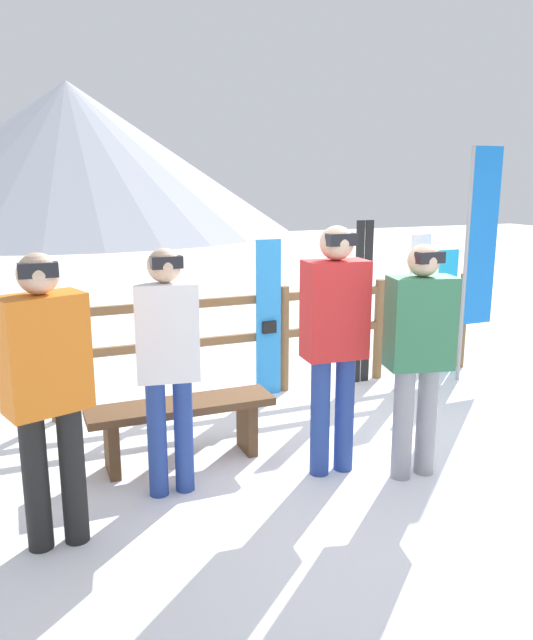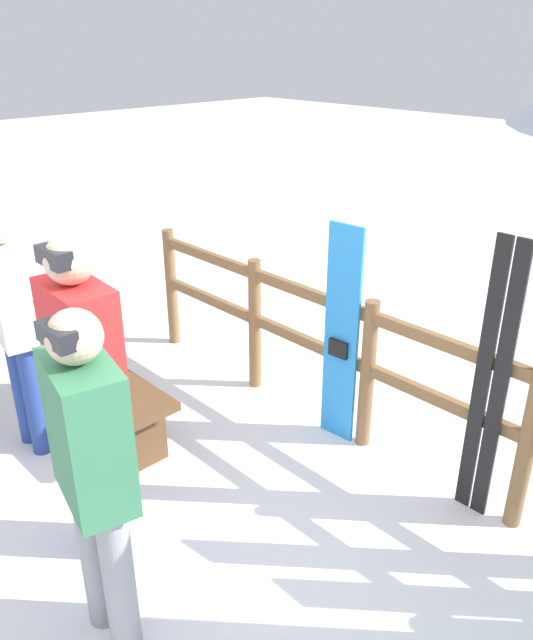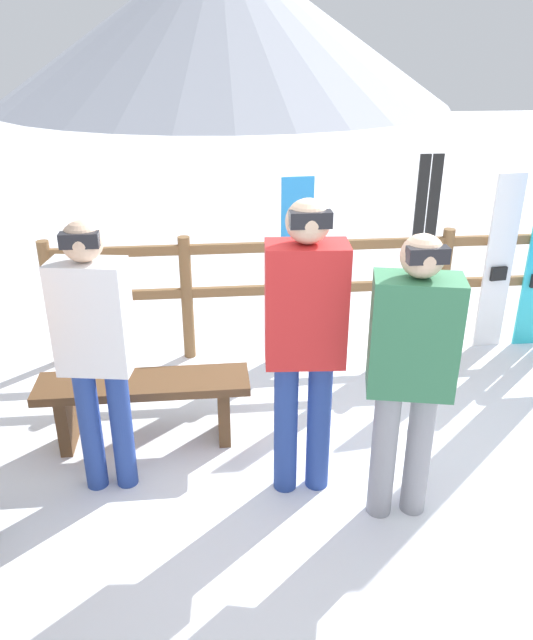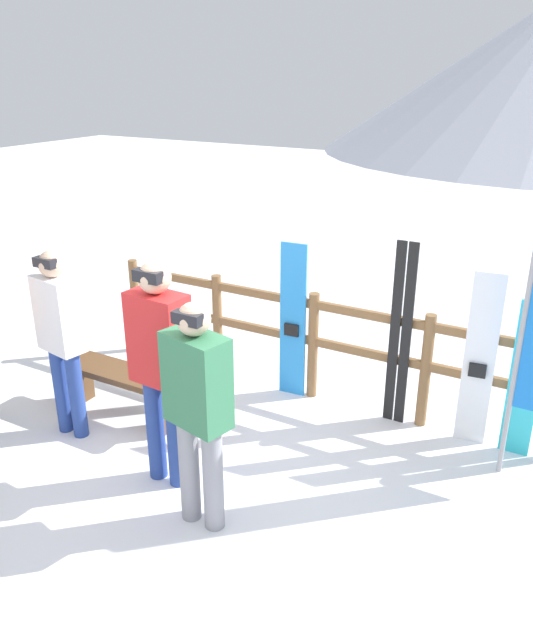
{
  "view_description": "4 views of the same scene",
  "coord_description": "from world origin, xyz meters",
  "px_view_note": "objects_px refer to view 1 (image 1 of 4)",
  "views": [
    {
      "loc": [
        -2.47,
        -3.86,
        2.14
      ],
      "look_at": [
        -0.54,
        0.89,
        0.97
      ],
      "focal_mm": 35.0,
      "sensor_mm": 36.0,
      "label": 1
    },
    {
      "loc": [
        2.17,
        -1.29,
        2.64
      ],
      "look_at": [
        -0.35,
        1.14,
        1.04
      ],
      "focal_mm": 35.0,
      "sensor_mm": 36.0,
      "label": 2
    },
    {
      "loc": [
        -0.93,
        -3.16,
        2.58
      ],
      "look_at": [
        -0.53,
        0.8,
        0.76
      ],
      "focal_mm": 35.0,
      "sensor_mm": 36.0,
      "label": 3
    },
    {
      "loc": [
        2.33,
        -3.3,
        3.08
      ],
      "look_at": [
        -0.18,
        1.15,
        1.0
      ],
      "focal_mm": 35.0,
      "sensor_mm": 36.0,
      "label": 4
    }
  ],
  "objects_px": {
    "snowboard_white": "(418,306)",
    "snowboard_cyan": "(445,312)",
    "bench": "(182,418)",
    "person_white": "(168,354)",
    "ski_pair_black": "(363,303)",
    "person_red": "(334,333)",
    "snowboard_blue": "(268,319)",
    "person_plaid_green": "(419,346)",
    "person_orange": "(47,383)",
    "rental_flag": "(477,247)"
  },
  "relations": [
    {
      "from": "bench",
      "to": "person_white",
      "type": "height_order",
      "value": "person_white"
    },
    {
      "from": "person_plaid_green",
      "to": "person_orange",
      "type": "bearing_deg",
      "value": 179.06
    },
    {
      "from": "snowboard_blue",
      "to": "ski_pair_black",
      "type": "bearing_deg",
      "value": 0.18
    },
    {
      "from": "snowboard_white",
      "to": "snowboard_cyan",
      "type": "bearing_deg",
      "value": -0.03
    },
    {
      "from": "bench",
      "to": "snowboard_cyan",
      "type": "xyz_separation_m",
      "value": [
        3.34,
        1.18,
        0.33
      ]
    },
    {
      "from": "person_white",
      "to": "rental_flag",
      "type": "bearing_deg",
      "value": 19.55
    },
    {
      "from": "person_orange",
      "to": "rental_flag",
      "type": "bearing_deg",
      "value": 20.61
    },
    {
      "from": "person_white",
      "to": "snowboard_white",
      "type": "xyz_separation_m",
      "value": [
        3.15,
        1.62,
        -0.22
      ]
    },
    {
      "from": "bench",
      "to": "person_orange",
      "type": "bearing_deg",
      "value": -140.04
    },
    {
      "from": "person_plaid_green",
      "to": "snowboard_cyan",
      "type": "relative_size",
      "value": 1.23
    },
    {
      "from": "bench",
      "to": "person_red",
      "type": "height_order",
      "value": "person_red"
    },
    {
      "from": "bench",
      "to": "rental_flag",
      "type": "xyz_separation_m",
      "value": [
        3.42,
        0.84,
        1.08
      ]
    },
    {
      "from": "bench",
      "to": "snowboard_white",
      "type": "height_order",
      "value": "snowboard_white"
    },
    {
      "from": "person_orange",
      "to": "snowboard_white",
      "type": "height_order",
      "value": "person_orange"
    },
    {
      "from": "person_plaid_green",
      "to": "snowboard_white",
      "type": "relative_size",
      "value": 1.09
    },
    {
      "from": "person_red",
      "to": "bench",
      "type": "bearing_deg",
      "value": 149.77
    },
    {
      "from": "bench",
      "to": "ski_pair_black",
      "type": "xyz_separation_m",
      "value": [
        2.27,
        1.18,
        0.5
      ]
    },
    {
      "from": "person_white",
      "to": "ski_pair_black",
      "type": "relative_size",
      "value": 0.99
    },
    {
      "from": "person_orange",
      "to": "rental_flag",
      "type": "relative_size",
      "value": 0.71
    },
    {
      "from": "rental_flag",
      "to": "person_white",
      "type": "bearing_deg",
      "value": -160.45
    },
    {
      "from": "person_red",
      "to": "person_plaid_green",
      "type": "xyz_separation_m",
      "value": [
        0.53,
        -0.28,
        -0.08
      ]
    },
    {
      "from": "person_plaid_green",
      "to": "snowboard_cyan",
      "type": "xyz_separation_m",
      "value": [
        1.82,
        2.03,
        -0.3
      ]
    },
    {
      "from": "snowboard_blue",
      "to": "rental_flag",
      "type": "relative_size",
      "value": 0.64
    },
    {
      "from": "bench",
      "to": "snowboard_cyan",
      "type": "relative_size",
      "value": 1.03
    },
    {
      "from": "person_red",
      "to": "snowboard_blue",
      "type": "height_order",
      "value": "person_red"
    },
    {
      "from": "person_white",
      "to": "rental_flag",
      "type": "height_order",
      "value": "rental_flag"
    },
    {
      "from": "person_white",
      "to": "person_red",
      "type": "relative_size",
      "value": 0.93
    },
    {
      "from": "bench",
      "to": "snowboard_blue",
      "type": "bearing_deg",
      "value": 44.53
    },
    {
      "from": "bench",
      "to": "rental_flag",
      "type": "relative_size",
      "value": 0.58
    },
    {
      "from": "snowboard_white",
      "to": "snowboard_cyan",
      "type": "xyz_separation_m",
      "value": [
        0.38,
        -0.0,
        -0.09
      ]
    },
    {
      "from": "person_red",
      "to": "snowboard_white",
      "type": "distance_m",
      "value": 2.66
    },
    {
      "from": "snowboard_white",
      "to": "rental_flag",
      "type": "distance_m",
      "value": 0.87
    },
    {
      "from": "snowboard_white",
      "to": "rental_flag",
      "type": "xyz_separation_m",
      "value": [
        0.46,
        -0.34,
        0.66
      ]
    },
    {
      "from": "rental_flag",
      "to": "snowboard_cyan",
      "type": "bearing_deg",
      "value": 103.62
    },
    {
      "from": "snowboard_blue",
      "to": "person_orange",
      "type": "bearing_deg",
      "value": -137.43
    },
    {
      "from": "person_plaid_green",
      "to": "person_red",
      "type": "bearing_deg",
      "value": 152.38
    },
    {
      "from": "snowboard_white",
      "to": "ski_pair_black",
      "type": "bearing_deg",
      "value": 179.72
    },
    {
      "from": "snowboard_cyan",
      "to": "rental_flag",
      "type": "relative_size",
      "value": 0.56
    },
    {
      "from": "snowboard_blue",
      "to": "rental_flag",
      "type": "distance_m",
      "value": 2.34
    },
    {
      "from": "person_orange",
      "to": "snowboard_blue",
      "type": "relative_size",
      "value": 1.12
    },
    {
      "from": "ski_pair_black",
      "to": "snowboard_white",
      "type": "bearing_deg",
      "value": -0.28
    },
    {
      "from": "person_orange",
      "to": "snowboard_cyan",
      "type": "height_order",
      "value": "person_orange"
    },
    {
      "from": "person_plaid_green",
      "to": "snowboard_blue",
      "type": "height_order",
      "value": "person_plaid_green"
    },
    {
      "from": "bench",
      "to": "snowboard_white",
      "type": "relative_size",
      "value": 0.91
    },
    {
      "from": "person_orange",
      "to": "snowboard_white",
      "type": "relative_size",
      "value": 1.12
    },
    {
      "from": "snowboard_white",
      "to": "bench",
      "type": "bearing_deg",
      "value": -158.31
    },
    {
      "from": "bench",
      "to": "snowboard_white",
      "type": "xyz_separation_m",
      "value": [
        2.96,
        1.18,
        0.42
      ]
    },
    {
      "from": "snowboard_blue",
      "to": "person_plaid_green",
      "type": "bearing_deg",
      "value": -81.07
    },
    {
      "from": "bench",
      "to": "person_red",
      "type": "relative_size",
      "value": 0.78
    },
    {
      "from": "person_plaid_green",
      "to": "rental_flag",
      "type": "xyz_separation_m",
      "value": [
        1.9,
        1.69,
        0.45
      ]
    }
  ]
}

